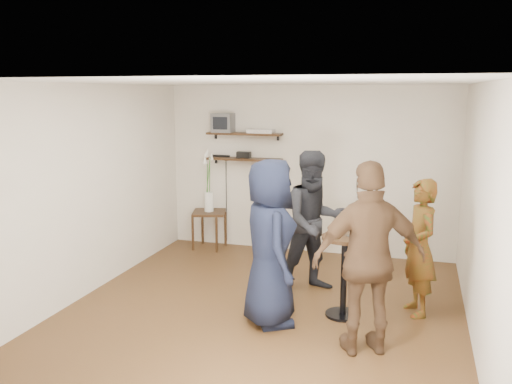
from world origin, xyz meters
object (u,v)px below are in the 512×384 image
drinks_table (344,265)px  side_table (209,217)px  person_brown (369,259)px  radio (244,155)px  person_plaid (419,247)px  dvd_deck (261,131)px  crt_monitor (223,123)px  person_navy (270,243)px  person_dark (315,222)px

drinks_table → side_table: bearing=139.6°
person_brown → side_table: bearing=-69.1°
radio → person_plaid: (2.71, -1.95, -0.74)m
dvd_deck → person_plaid: size_ratio=0.26×
radio → drinks_table: (1.92, -2.27, -0.92)m
dvd_deck → side_table: 1.62m
dvd_deck → person_plaid: 3.31m
crt_monitor → radio: (0.34, 0.00, -0.50)m
dvd_deck → person_navy: size_ratio=0.22×
drinks_table → person_plaid: 0.87m
person_plaid → side_table: bearing=-140.5°
dvd_deck → person_brown: bearing=-57.2°
drinks_table → person_navy: bearing=-151.0°
side_table → person_navy: (1.70, -2.51, 0.40)m
crt_monitor → person_navy: size_ratio=0.18×
dvd_deck → side_table: (-0.82, -0.18, -1.39)m
crt_monitor → radio: size_ratio=1.45×
side_table → person_navy: bearing=-55.8°
drinks_table → person_dark: (-0.48, 0.71, 0.30)m
person_dark → side_table: bearing=111.3°
side_table → drinks_table: size_ratio=0.67×
crt_monitor → person_dark: (1.78, -1.56, -1.12)m
radio → person_dark: (1.44, -1.56, -0.62)m
crt_monitor → dvd_deck: crt_monitor is taller
person_navy → dvd_deck: bearing=-10.7°
dvd_deck → person_navy: (0.89, -2.68, -0.99)m
drinks_table → person_plaid: bearing=21.9°
person_dark → radio: bearing=99.1°
drinks_table → person_dark: person_dark is taller
dvd_deck → drinks_table: dvd_deck is taller
radio → person_brown: person_brown is taller
person_plaid → person_dark: bearing=-129.1°
crt_monitor → dvd_deck: bearing=0.0°
person_plaid → person_dark: 1.33m
drinks_table → person_plaid: (0.79, 0.32, 0.18)m
person_navy → person_plaid: bearing=-93.5°
side_table → person_navy: size_ratio=0.35×
crt_monitor → drinks_table: crt_monitor is taller
person_plaid → drinks_table: bearing=-90.0°
radio → side_table: size_ratio=0.35×
person_navy → person_brown: (1.09, -0.37, 0.03)m
radio → side_table: (-0.53, -0.18, -1.01)m
person_dark → dvd_deck: bearing=92.9°
radio → person_navy: 2.99m
crt_monitor → person_dark: 2.62m
drinks_table → person_dark: size_ratio=0.52×
side_table → person_brown: 4.03m
side_table → person_plaid: bearing=-28.6°
drinks_table → person_navy: person_navy is taller
radio → person_dark: person_dark is taller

